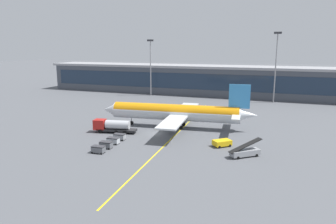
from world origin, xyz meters
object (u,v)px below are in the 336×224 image
object	(u,v)px
fuel_tanker	(112,126)
baggage_cart_3	(120,137)
baggage_cart_0	(98,149)
pushback_tug	(222,143)
baggage_cart_1	(106,145)
baggage_cart_2	(113,141)
main_airliner	(176,112)
belt_loader	(245,152)

from	to	relation	value
fuel_tanker	baggage_cart_3	world-z (taller)	fuel_tanker
baggage_cart_0	baggage_cart_3	bearing A→B (deg)	92.32
pushback_tug	fuel_tanker	bearing A→B (deg)	176.77
baggage_cart_1	pushback_tug	bearing A→B (deg)	23.28
pushback_tug	baggage_cart_2	bearing A→B (deg)	-163.85
fuel_tanker	baggage_cart_3	distance (m)	7.09
baggage_cart_1	baggage_cart_2	xyz separation A→B (m)	(-0.13, 3.20, 0.00)
pushback_tug	baggage_cart_3	distance (m)	23.51
main_airliner	baggage_cart_1	distance (m)	23.65
fuel_tanker	pushback_tug	size ratio (longest dim) A/B	2.55
fuel_tanker	baggage_cart_3	size ratio (longest dim) A/B	4.09
main_airliner	baggage_cart_0	xyz separation A→B (m)	(-8.09, -25.12, -3.33)
baggage_cart_0	baggage_cart_3	size ratio (longest dim) A/B	1.00
main_airliner	fuel_tanker	distance (m)	17.10
belt_loader	baggage_cart_2	xyz separation A→B (m)	(-28.54, -1.63, -0.21)
baggage_cart_0	baggage_cart_1	distance (m)	3.20
pushback_tug	baggage_cart_0	size ratio (longest dim) A/B	1.60
baggage_cart_1	baggage_cart_0	bearing A→B (deg)	-87.68
main_airliner	pushback_tug	distance (m)	19.33
fuel_tanker	baggage_cart_1	world-z (taller)	fuel_tanker
baggage_cart_1	baggage_cart_2	bearing A→B (deg)	92.32
belt_loader	baggage_cart_2	bearing A→B (deg)	-176.73
fuel_tanker	baggage_cart_2	size ratio (longest dim) A/B	4.09
fuel_tanker	baggage_cart_0	distance (m)	15.61
baggage_cart_2	baggage_cart_3	size ratio (longest dim) A/B	1.00
baggage_cart_0	baggage_cart_2	distance (m)	6.40
baggage_cart_1	fuel_tanker	bearing A→B (deg)	114.00
main_airliner	baggage_cart_0	world-z (taller)	main_airliner
baggage_cart_0	belt_loader	bearing A→B (deg)	15.84
pushback_tug	baggage_cart_0	distance (m)	26.34
fuel_tanker	baggage_cart_1	size ratio (longest dim) A/B	4.09
baggage_cart_0	baggage_cart_1	xyz separation A→B (m)	(-0.13, 3.20, 0.00)
belt_loader	baggage_cart_0	bearing A→B (deg)	-164.16
baggage_cart_0	baggage_cart_2	size ratio (longest dim) A/B	1.00
pushback_tug	belt_loader	xyz separation A→B (m)	(5.42, -5.06, 0.14)
baggage_cart_1	baggage_cart_3	size ratio (longest dim) A/B	1.00
main_airliner	belt_loader	world-z (taller)	main_airliner
baggage_cart_1	baggage_cart_2	world-z (taller)	same
baggage_cart_2	fuel_tanker	bearing A→B (deg)	121.03
pushback_tug	baggage_cart_1	xyz separation A→B (m)	(-22.99, -9.89, -0.07)
main_airliner	belt_loader	xyz separation A→B (m)	(20.19, -17.10, -3.12)
main_airliner	baggage_cart_2	size ratio (longest dim) A/B	15.40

